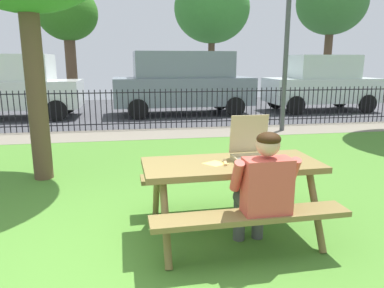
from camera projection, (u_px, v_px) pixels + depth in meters
name	position (u px, v px, depth m)	size (l,w,h in m)	color
ground	(120.00, 210.00, 4.47)	(28.00, 10.83, 0.02)	#4B812D
cobblestone_walkway	(124.00, 135.00, 9.00)	(28.00, 1.40, 0.01)	gray
street_asphalt	(125.00, 110.00, 13.45)	(28.00, 7.88, 0.01)	#424247
picnic_table_foreground	(231.00, 178.00, 3.76)	(1.84, 1.52, 0.79)	olive
pizza_box_open	(253.00, 151.00, 3.74)	(0.42, 0.46, 0.46)	tan
pizza_slice_on_table	(217.00, 163.00, 3.67)	(0.24, 0.21, 0.02)	#F9D463
adult_at_table	(262.00, 188.00, 3.29)	(0.61, 0.60, 1.19)	#4B4B4B
iron_fence_streetside	(123.00, 109.00, 9.55)	(21.79, 0.03, 1.06)	black
lamp_post_walkway	(287.00, 35.00, 9.00)	(0.28, 0.28, 3.93)	#4C4C51
parked_car_left	(16.00, 86.00, 11.36)	(3.92, 1.87, 1.98)	white
parked_car_center	(183.00, 82.00, 12.22)	(4.65, 2.05, 2.08)	gray
parked_car_right	(321.00, 83.00, 13.07)	(3.91, 1.84, 1.98)	silver
far_tree_midleft	(68.00, 15.00, 16.73)	(2.74, 2.74, 5.15)	brown
far_tree_center	(212.00, 9.00, 17.76)	(3.68, 3.68, 5.93)	brown
far_tree_midright	(332.00, 3.00, 18.71)	(3.58, 3.58, 6.32)	brown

